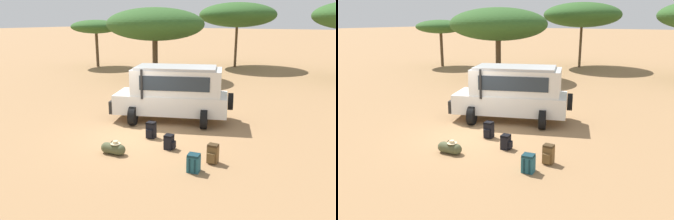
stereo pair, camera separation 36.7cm
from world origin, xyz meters
The scene contains 10 objects.
ground_plane centered at (0.00, 0.00, 0.00)m, with size 320.00×320.00×0.00m, color #9E754C.
safari_vehicle centered at (0.24, 2.50, 1.29)m, with size 5.44×3.68×2.44m.
backpack_beside_front_wheel centered at (3.21, -1.80, 0.27)m, with size 0.40×0.45×0.56m.
backpack_cluster_center centered at (0.56, 0.05, 0.30)m, with size 0.37×0.42×0.63m.
backpack_near_rear_wheel centered at (3.47, -0.95, 0.30)m, with size 0.33×0.37×0.62m.
backpack_outermost centered at (1.71, -0.59, 0.25)m, with size 0.42×0.35×0.52m.
duffel_bag_low_black_case centered at (0.27, -1.90, 0.19)m, with size 0.90×0.42×0.48m.
acacia_tree_far_left centered at (-14.43, 14.45, 3.74)m, with size 4.50×4.70×4.39m.
acacia_tree_left_mid centered at (-6.34, 11.79, 4.05)m, with size 7.62×6.73×5.29m.
acacia_tree_centre_back centered at (-2.77, 20.66, 4.81)m, with size 7.05×7.21×5.94m.
Camera 1 is at (6.87, -9.99, 4.38)m, focal length 35.00 mm.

